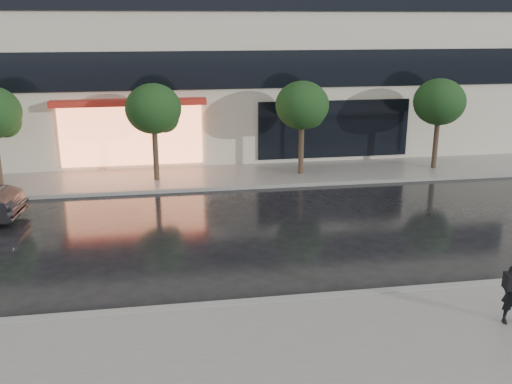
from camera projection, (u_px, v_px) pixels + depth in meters
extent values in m
plane|color=black|center=(279.00, 284.00, 14.22)|extent=(120.00, 120.00, 0.00)
cube|color=slate|center=(312.00, 354.00, 11.14)|extent=(60.00, 4.50, 0.12)
cube|color=slate|center=(230.00, 176.00, 23.89)|extent=(60.00, 3.50, 0.12)
cube|color=gray|center=(287.00, 300.00, 13.26)|extent=(60.00, 0.25, 0.14)
cube|color=gray|center=(235.00, 187.00, 22.23)|extent=(60.00, 0.25, 0.14)
cube|color=black|center=(223.00, 70.00, 24.26)|extent=(28.00, 0.12, 1.60)
cube|color=#FF8C59|center=(132.00, 135.00, 24.39)|extent=(6.00, 0.10, 2.60)
cube|color=#B4261B|center=(129.00, 103.00, 23.66)|extent=(6.40, 0.70, 0.25)
cube|color=black|center=(334.00, 129.00, 25.82)|extent=(7.00, 0.10, 2.60)
sphere|color=black|center=(5.00, 122.00, 21.76)|extent=(1.20, 1.20, 1.20)
cylinder|color=#33261C|center=(156.00, 156.00, 22.88)|extent=(0.22, 0.22, 2.20)
ellipsoid|color=black|center=(153.00, 109.00, 22.33)|extent=(2.20, 2.20, 1.98)
sphere|color=black|center=(164.00, 118.00, 22.70)|extent=(1.20, 1.20, 1.20)
cylinder|color=#33261C|center=(301.00, 151.00, 23.82)|extent=(0.22, 0.22, 2.20)
ellipsoid|color=black|center=(302.00, 105.00, 23.27)|extent=(2.20, 2.20, 1.98)
sphere|color=black|center=(310.00, 114.00, 23.64)|extent=(1.20, 1.20, 1.20)
cylinder|color=#33261C|center=(435.00, 146.00, 24.76)|extent=(0.22, 0.22, 2.20)
ellipsoid|color=black|center=(439.00, 102.00, 24.22)|extent=(2.20, 2.20, 1.98)
sphere|color=black|center=(445.00, 110.00, 24.58)|extent=(1.20, 1.20, 1.20)
cube|color=black|center=(508.00, 282.00, 11.85)|extent=(0.16, 0.31, 0.34)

